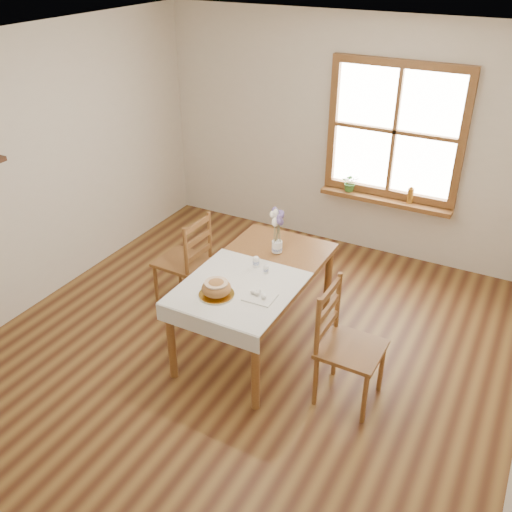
{
  "coord_description": "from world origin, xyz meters",
  "views": [
    {
      "loc": [
        1.96,
        -3.37,
        3.28
      ],
      "look_at": [
        0.0,
        0.3,
        0.9
      ],
      "focal_mm": 40.0,
      "sensor_mm": 36.0,
      "label": 1
    }
  ],
  "objects_px": {
    "chair_left": "(182,260)",
    "bread_plate": "(217,294)",
    "flower_vase": "(277,247)",
    "dining_table": "(256,280)"
  },
  "relations": [
    {
      "from": "chair_left",
      "to": "bread_plate",
      "type": "height_order",
      "value": "chair_left"
    },
    {
      "from": "chair_left",
      "to": "flower_vase",
      "type": "distance_m",
      "value": 1.02
    },
    {
      "from": "bread_plate",
      "to": "chair_left",
      "type": "bearing_deg",
      "value": 139.59
    },
    {
      "from": "bread_plate",
      "to": "flower_vase",
      "type": "xyz_separation_m",
      "value": [
        0.11,
        0.87,
        0.04
      ]
    },
    {
      "from": "chair_left",
      "to": "bread_plate",
      "type": "xyz_separation_m",
      "value": [
        0.85,
        -0.73,
        0.28
      ]
    },
    {
      "from": "dining_table",
      "to": "flower_vase",
      "type": "distance_m",
      "value": 0.4
    },
    {
      "from": "chair_left",
      "to": "dining_table",
      "type": "bearing_deg",
      "value": 77.74
    },
    {
      "from": "dining_table",
      "to": "bread_plate",
      "type": "distance_m",
      "value": 0.51
    },
    {
      "from": "bread_plate",
      "to": "flower_vase",
      "type": "distance_m",
      "value": 0.87
    },
    {
      "from": "dining_table",
      "to": "flower_vase",
      "type": "bearing_deg",
      "value": 88.18
    },
    {
      "from": "dining_table",
      "to": "chair_left",
      "type": "bearing_deg",
      "value": 165.82
    },
    {
      "from": "flower_vase",
      "to": "bread_plate",
      "type": "bearing_deg",
      "value": -97.05
    },
    {
      "from": "chair_left",
      "to": "flower_vase",
      "type": "height_order",
      "value": "chair_left"
    },
    {
      "from": "dining_table",
      "to": "chair_left",
      "type": "distance_m",
      "value": 1.0
    },
    {
      "from": "bread_plate",
      "to": "flower_vase",
      "type": "height_order",
      "value": "flower_vase"
    }
  ]
}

